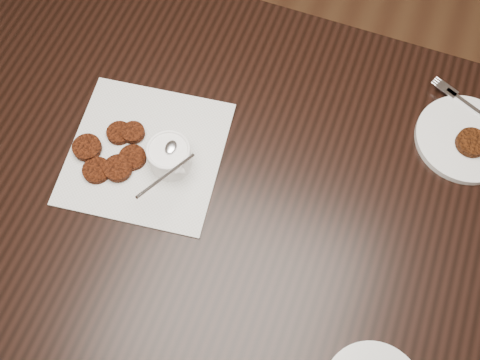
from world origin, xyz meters
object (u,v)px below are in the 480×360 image
plate_with_patty (466,137)px  table (220,240)px  sauce_ramekin (168,149)px  napkin (146,153)px

plate_with_patty → table: bearing=-149.1°
sauce_ramekin → plate_with_patty: (0.55, 0.26, -0.05)m
napkin → plate_with_patty: (0.61, 0.26, 0.01)m
napkin → sauce_ramekin: size_ratio=2.54×
table → napkin: (-0.16, 0.01, 0.38)m
plate_with_patty → napkin: bearing=-156.9°
sauce_ramekin → plate_with_patty: sauce_ramekin is taller
napkin → plate_with_patty: plate_with_patty is taller
napkin → sauce_ramekin: sauce_ramekin is taller
plate_with_patty → sauce_ramekin: bearing=-154.4°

